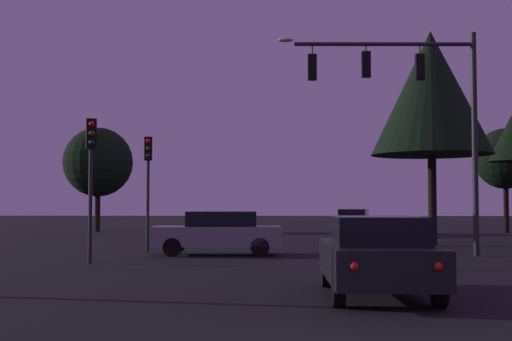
{
  "coord_description": "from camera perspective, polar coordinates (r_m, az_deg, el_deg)",
  "views": [
    {
      "loc": [
        -0.48,
        -7.47,
        1.73
      ],
      "look_at": [
        -1.47,
        16.33,
        2.93
      ],
      "focal_mm": 48.7,
      "sensor_mm": 36.0,
      "label": 1
    }
  ],
  "objects": [
    {
      "name": "tree_left_far",
      "position": [
        46.43,
        19.8,
        0.9
      ],
      "size": [
        3.84,
        3.84,
        6.6
      ],
      "color": "black",
      "rests_on": "ground"
    },
    {
      "name": "tree_behind_sign",
      "position": [
        47.11,
        -12.85,
        0.67
      ],
      "size": [
        4.59,
        4.59,
        6.89
      ],
      "color": "black",
      "rests_on": "ground"
    },
    {
      "name": "car_nearside_lane",
      "position": [
        13.48,
        9.86,
        -6.8
      ],
      "size": [
        1.94,
        4.58,
        1.52
      ],
      "color": "black",
      "rests_on": "ground"
    },
    {
      "name": "traffic_light_corner_left",
      "position": [
        26.73,
        -8.86,
        0.04
      ],
      "size": [
        0.34,
        0.38,
        4.35
      ],
      "color": "#232326",
      "rests_on": "ground"
    },
    {
      "name": "traffic_light_corner_right",
      "position": [
        21.36,
        -13.41,
        0.79
      ],
      "size": [
        0.37,
        0.39,
        4.33
      ],
      "color": "#232326",
      "rests_on": "ground"
    },
    {
      "name": "car_crossing_left",
      "position": [
        24.33,
        -3.14,
        -5.08
      ],
      "size": [
        4.65,
        2.19,
        1.52
      ],
      "color": "gray",
      "rests_on": "ground"
    },
    {
      "name": "traffic_signal_mast_arm",
      "position": [
        24.73,
        12.83,
        6.06
      ],
      "size": [
        6.9,
        0.58,
        7.73
      ],
      "color": "#232326",
      "rests_on": "ground"
    },
    {
      "name": "ground_plane",
      "position": [
        32.02,
        3.25,
        -5.98
      ],
      "size": [
        168.0,
        168.0,
        0.0
      ],
      "primitive_type": "plane",
      "color": "black",
      "rests_on": "ground"
    },
    {
      "name": "car_far_lane",
      "position": [
        39.91,
        8.04,
        -4.2
      ],
      "size": [
        2.59,
        4.84,
        1.52
      ],
      "color": "#232328",
      "rests_on": "ground"
    },
    {
      "name": "tree_center_horizon",
      "position": [
        31.29,
        14.18,
        6.19
      ],
      "size": [
        5.24,
        5.24,
        9.36
      ],
      "color": "black",
      "rests_on": "ground"
    }
  ]
}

